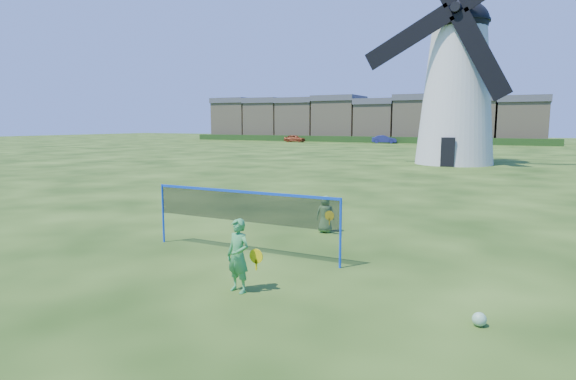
% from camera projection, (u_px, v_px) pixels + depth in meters
% --- Properties ---
extents(ground, '(220.00, 220.00, 0.00)m').
position_uv_depth(ground, '(271.00, 253.00, 11.67)').
color(ground, black).
rests_on(ground, ground).
extents(windmill, '(13.21, 5.82, 17.83)m').
position_uv_depth(windmill, '(457.00, 84.00, 36.33)').
color(windmill, silver).
rests_on(windmill, ground).
extents(badminton_net, '(5.05, 0.05, 1.55)m').
position_uv_depth(badminton_net, '(243.00, 207.00, 11.43)').
color(badminton_net, blue).
rests_on(badminton_net, ground).
extents(player_girl, '(0.70, 0.42, 1.39)m').
position_uv_depth(player_girl, '(238.00, 256.00, 8.88)').
color(player_girl, '#3D984F').
rests_on(player_girl, ground).
extents(player_boy, '(0.66, 0.48, 1.08)m').
position_uv_depth(player_boy, '(325.00, 214.00, 13.77)').
color(player_boy, '#61994A').
rests_on(player_boy, ground).
extents(play_ball, '(0.22, 0.22, 0.22)m').
position_uv_depth(play_ball, '(479.00, 319.00, 7.43)').
color(play_ball, green).
rests_on(play_ball, ground).
extents(terraced_houses, '(59.40, 8.40, 8.07)m').
position_uv_depth(terraced_houses, '(357.00, 119.00, 84.91)').
color(terraced_houses, tan).
rests_on(terraced_houses, ground).
extents(hedge, '(62.00, 0.80, 1.00)m').
position_uv_depth(hedge, '(350.00, 139.00, 79.66)').
color(hedge, '#193814').
rests_on(hedge, ground).
extents(car_left, '(3.63, 1.49, 1.23)m').
position_uv_depth(car_left, '(295.00, 138.00, 80.08)').
color(car_left, maroon).
rests_on(car_left, ground).
extents(car_right, '(4.06, 2.43, 1.26)m').
position_uv_depth(car_right, '(384.00, 139.00, 75.39)').
color(car_right, navy).
rests_on(car_right, ground).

